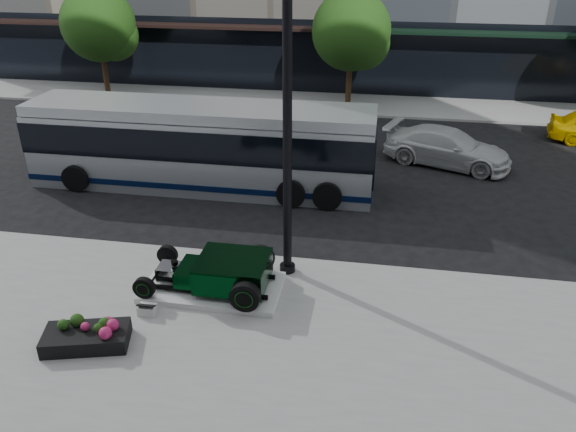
% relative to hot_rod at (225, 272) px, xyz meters
% --- Properties ---
extents(ground, '(120.00, 120.00, 0.00)m').
position_rel_hot_rod_xyz_m(ground, '(0.76, 3.91, -0.70)').
color(ground, black).
rests_on(ground, ground).
extents(sidewalk_far, '(70.00, 4.00, 0.12)m').
position_rel_hot_rod_xyz_m(sidewalk_far, '(0.76, 17.91, -0.64)').
color(sidewalk_far, gray).
rests_on(sidewalk_far, ground).
extents(street_trees, '(29.80, 3.80, 5.70)m').
position_rel_hot_rod_xyz_m(street_trees, '(1.91, 16.98, 3.07)').
color(street_trees, black).
rests_on(street_trees, sidewalk_far).
extents(display_plinth, '(3.40, 1.80, 0.15)m').
position_rel_hot_rod_xyz_m(display_plinth, '(-0.33, 0.00, -0.50)').
color(display_plinth, silver).
rests_on(display_plinth, sidewalk_near).
extents(hot_rod, '(3.22, 2.00, 0.81)m').
position_rel_hot_rod_xyz_m(hot_rod, '(0.00, 0.00, 0.00)').
color(hot_rod, black).
rests_on(hot_rod, display_plinth).
extents(info_plaque, '(0.40, 0.30, 0.31)m').
position_rel_hot_rod_xyz_m(info_plaque, '(-1.57, -1.20, -0.45)').
color(info_plaque, silver).
rests_on(info_plaque, sidewalk_near).
extents(lamppost, '(0.41, 0.41, 7.37)m').
position_rel_hot_rod_xyz_m(lamppost, '(1.36, 1.20, 2.83)').
color(lamppost, black).
rests_on(lamppost, sidewalk_near).
extents(flower_planter, '(1.96, 1.32, 0.58)m').
position_rel_hot_rod_xyz_m(flower_planter, '(-2.43, -2.47, -0.37)').
color(flower_planter, black).
rests_on(flower_planter, sidewalk_near).
extents(transit_bus, '(12.12, 2.88, 2.92)m').
position_rel_hot_rod_xyz_m(transit_bus, '(-2.62, 6.59, 0.79)').
color(transit_bus, '#ADB1B6').
rests_on(transit_bus, ground).
extents(white_sedan, '(5.22, 3.48, 1.40)m').
position_rel_hot_rod_xyz_m(white_sedan, '(6.11, 10.10, 0.00)').
color(white_sedan, silver).
rests_on(white_sedan, ground).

